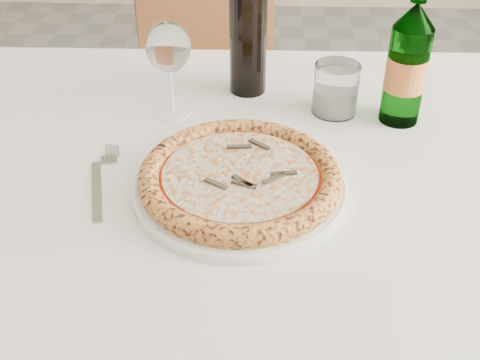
# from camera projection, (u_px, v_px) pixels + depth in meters

# --- Properties ---
(dining_table) EXTENTS (1.46, 0.87, 0.76)m
(dining_table) POSITION_uv_depth(u_px,v_px,m) (242.00, 196.00, 1.06)
(dining_table) COLOR #612E17
(dining_table) RESTS_ON floor
(chair_far) EXTENTS (0.53, 0.53, 0.93)m
(chair_far) POSITION_uv_depth(u_px,v_px,m) (215.00, 67.00, 1.80)
(chair_far) COLOR #612E17
(chair_far) RESTS_ON floor
(plate) EXTENTS (0.33, 0.33, 0.02)m
(plate) POSITION_uv_depth(u_px,v_px,m) (240.00, 186.00, 0.92)
(plate) COLOR white
(plate) RESTS_ON dining_table
(pizza) EXTENTS (0.31, 0.31, 0.03)m
(pizza) POSITION_uv_depth(u_px,v_px,m) (240.00, 177.00, 0.91)
(pizza) COLOR #E8CF7D
(pizza) RESTS_ON plate
(fork) EXTENTS (0.05, 0.22, 0.00)m
(fork) POSITION_uv_depth(u_px,v_px,m) (101.00, 181.00, 0.95)
(fork) COLOR #A4A4A4
(fork) RESTS_ON dining_table
(wine_glass) EXTENTS (0.08, 0.08, 0.18)m
(wine_glass) POSITION_uv_depth(u_px,v_px,m) (168.00, 49.00, 1.05)
(wine_glass) COLOR white
(wine_glass) RESTS_ON dining_table
(tumbler) EXTENTS (0.08, 0.08, 0.09)m
(tumbler) POSITION_uv_depth(u_px,v_px,m) (335.00, 92.00, 1.11)
(tumbler) COLOR white
(tumbler) RESTS_ON dining_table
(beer_bottle) EXTENTS (0.07, 0.07, 0.28)m
(beer_bottle) POSITION_uv_depth(u_px,v_px,m) (407.00, 64.00, 1.04)
(beer_bottle) COLOR #2C7D2C
(beer_bottle) RESTS_ON dining_table
(wine_bottle) EXTENTS (0.07, 0.07, 0.29)m
(wine_bottle) POSITION_uv_depth(u_px,v_px,m) (248.00, 31.00, 1.13)
(wine_bottle) COLOR black
(wine_bottle) RESTS_ON dining_table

